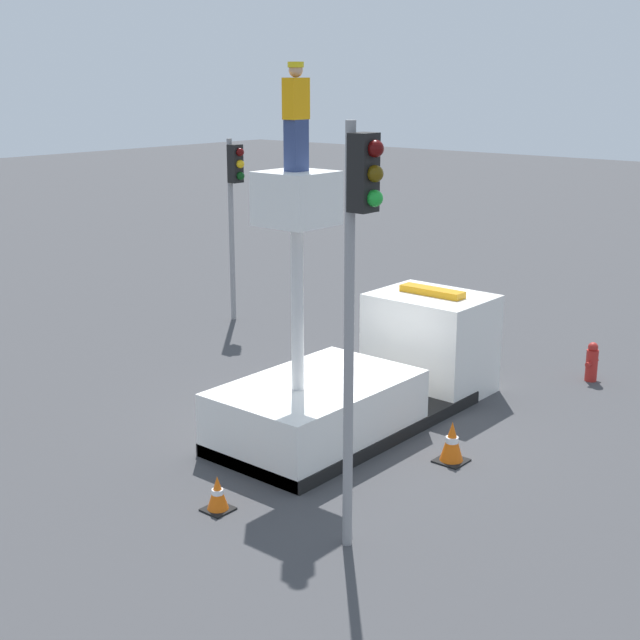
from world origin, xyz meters
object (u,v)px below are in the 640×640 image
at_px(bucket_truck, 368,375).
at_px(worker, 296,117).
at_px(traffic_light_pole, 358,259).
at_px(fire_hydrant, 592,362).
at_px(traffic_light_across, 234,193).
at_px(traffic_cone_curbside, 452,443).
at_px(traffic_cone_rear, 218,494).

distance_m(bucket_truck, worker, 5.38).
bearing_deg(traffic_light_pole, bucket_truck, 35.05).
bearing_deg(bucket_truck, fire_hydrant, -25.74).
bearing_deg(traffic_light_pole, traffic_light_across, 52.79).
bearing_deg(traffic_cone_curbside, bucket_truck, 73.65).
xyz_separation_m(bucket_truck, traffic_light_across, (3.59, 7.25, 2.61)).
xyz_separation_m(traffic_light_pole, traffic_light_across, (7.70, 10.14, -0.69)).
distance_m(traffic_light_across, fire_hydrant, 10.25).
distance_m(bucket_truck, fire_hydrant, 5.58).
bearing_deg(traffic_cone_rear, traffic_light_pole, -78.18).
relative_size(bucket_truck, fire_hydrant, 7.40).
height_order(worker, traffic_light_pole, worker).
distance_m(traffic_light_across, traffic_cone_rear, 11.78).
bearing_deg(traffic_cone_curbside, traffic_light_across, 66.01).
xyz_separation_m(worker, traffic_cone_curbside, (1.37, -2.37, -5.52)).
bearing_deg(worker, traffic_cone_rear, -167.26).
bearing_deg(traffic_cone_rear, traffic_light_across, 43.73).
bearing_deg(traffic_light_pole, traffic_cone_curbside, 8.60).
bearing_deg(fire_hydrant, traffic_light_pole, -177.05).
bearing_deg(traffic_cone_rear, fire_hydrant, -10.86).
height_order(traffic_light_across, traffic_cone_rear, traffic_light_across).
bearing_deg(traffic_cone_curbside, traffic_cone_rear, 155.29).
relative_size(bucket_truck, traffic_cone_curbside, 8.81).
bearing_deg(traffic_light_across, traffic_light_pole, -127.21).
height_order(traffic_cone_rear, traffic_cone_curbside, traffic_cone_curbside).
bearing_deg(traffic_cone_rear, bucket_truck, 7.11).
xyz_separation_m(bucket_truck, traffic_cone_rear, (-4.59, -0.57, -0.63)).
distance_m(bucket_truck, traffic_cone_curbside, 2.53).
bearing_deg(fire_hydrant, traffic_cone_rear, 169.14).
height_order(fire_hydrant, traffic_cone_curbside, fire_hydrant).
relative_size(worker, traffic_cone_curbside, 2.34).
height_order(worker, traffic_cone_curbside, worker).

